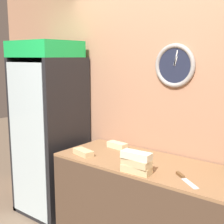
% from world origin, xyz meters
% --- Properties ---
extents(wall_back, '(5.20, 0.10, 2.70)m').
position_xyz_m(wall_back, '(0.00, 1.30, 1.35)').
color(wall_back, '#AD7A5B').
rests_on(wall_back, ground_plane).
extents(prep_counter, '(1.75, 0.70, 0.90)m').
position_xyz_m(prep_counter, '(0.00, 0.90, 0.45)').
color(prep_counter, '#4C3828').
rests_on(prep_counter, ground_plane).
extents(beverage_cooler, '(0.70, 0.66, 2.02)m').
position_xyz_m(beverage_cooler, '(-1.37, 0.97, 1.10)').
color(beverage_cooler, black).
rests_on(beverage_cooler, ground_plane).
extents(sandwich_stack_bottom, '(0.26, 0.12, 0.06)m').
position_xyz_m(sandwich_stack_bottom, '(0.06, 0.63, 0.93)').
color(sandwich_stack_bottom, tan).
rests_on(sandwich_stack_bottom, prep_counter).
extents(sandwich_stack_middle, '(0.26, 0.12, 0.06)m').
position_xyz_m(sandwich_stack_middle, '(0.06, 0.63, 0.99)').
color(sandwich_stack_middle, tan).
rests_on(sandwich_stack_middle, sandwich_stack_bottom).
extents(sandwich_stack_top, '(0.26, 0.12, 0.06)m').
position_xyz_m(sandwich_stack_top, '(0.06, 0.63, 1.05)').
color(sandwich_stack_top, beige).
rests_on(sandwich_stack_top, sandwich_stack_middle).
extents(sandwich_flat_left, '(0.23, 0.12, 0.06)m').
position_xyz_m(sandwich_flat_left, '(-0.49, 1.09, 0.93)').
color(sandwich_flat_left, beige).
rests_on(sandwich_flat_left, prep_counter).
extents(sandwich_flat_right, '(0.24, 0.15, 0.05)m').
position_xyz_m(sandwich_flat_right, '(-0.61, 0.70, 0.93)').
color(sandwich_flat_right, tan).
rests_on(sandwich_flat_right, prep_counter).
extents(chefs_knife, '(0.27, 0.22, 0.02)m').
position_xyz_m(chefs_knife, '(0.42, 0.75, 0.91)').
color(chefs_knife, silver).
rests_on(chefs_knife, prep_counter).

